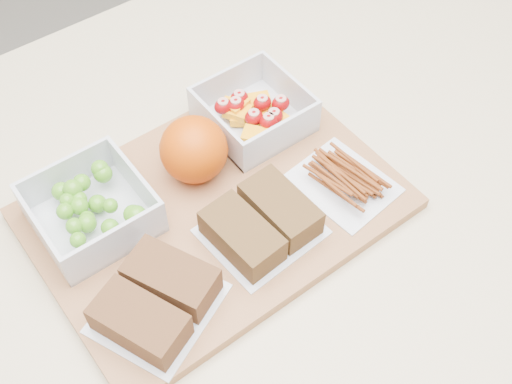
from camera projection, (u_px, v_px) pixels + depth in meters
counter at (247, 360)px, 1.14m from camera, size 1.20×0.90×0.90m
cutting_board at (216, 208)px, 0.77m from camera, size 0.42×0.30×0.02m
grape_container at (92, 208)px, 0.74m from camera, size 0.13×0.13×0.05m
fruit_container at (254, 113)px, 0.83m from camera, size 0.12×0.12×0.05m
orange at (194, 149)px, 0.77m from camera, size 0.08×0.08×0.08m
sandwich_bag_left at (156, 300)px, 0.67m from camera, size 0.16×0.15×0.04m
sandwich_bag_center at (261, 223)px, 0.73m from camera, size 0.13×0.12×0.04m
pretzel_bag at (344, 178)px, 0.78m from camera, size 0.11×0.13×0.03m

